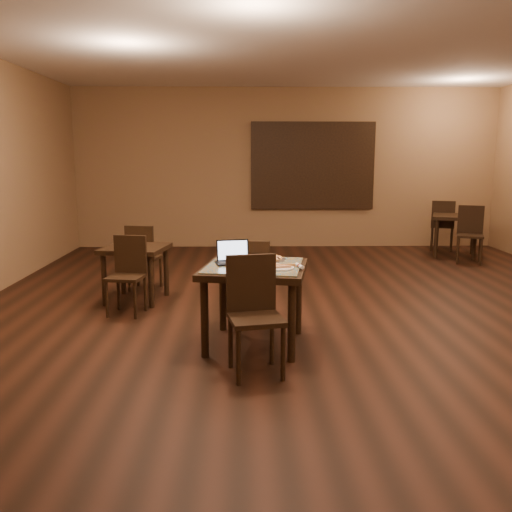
{
  "coord_description": "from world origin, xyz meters",
  "views": [
    {
      "loc": [
        -0.8,
        -5.41,
        1.75
      ],
      "look_at": [
        -0.7,
        -0.6,
        0.85
      ],
      "focal_mm": 38.0,
      "sensor_mm": 36.0,
      "label": 1
    }
  ],
  "objects_px": {
    "pizza_pan": "(266,259)",
    "other_table_a": "(456,222)",
    "other_table_a_chair_near": "(470,231)",
    "other_table_b_chair_near": "(128,270)",
    "chair_main_near": "(254,307)",
    "other_table_b": "(135,256)",
    "chair_main_far": "(252,277)",
    "other_table_b_chair_far": "(142,254)",
    "tiled_table": "(254,276)",
    "other_table_a_chair_far": "(443,223)",
    "laptop": "(233,257)"
  },
  "relations": [
    {
      "from": "pizza_pan",
      "to": "other_table_a",
      "type": "relative_size",
      "value": 0.37
    },
    {
      "from": "chair_main_near",
      "to": "other_table_b_chair_near",
      "type": "xyz_separation_m",
      "value": [
        -1.38,
        1.72,
        -0.05
      ]
    },
    {
      "from": "chair_main_far",
      "to": "other_table_b",
      "type": "height_order",
      "value": "chair_main_far"
    },
    {
      "from": "chair_main_near",
      "to": "other_table_a_chair_near",
      "type": "xyz_separation_m",
      "value": [
        3.65,
        4.54,
        -0.01
      ]
    },
    {
      "from": "pizza_pan",
      "to": "other_table_a",
      "type": "xyz_separation_m",
      "value": [
        3.49,
        4.23,
        -0.17
      ]
    },
    {
      "from": "tiled_table",
      "to": "chair_main_far",
      "type": "relative_size",
      "value": 1.18
    },
    {
      "from": "other_table_b_chair_near",
      "to": "other_table_b_chair_far",
      "type": "height_order",
      "value": "same"
    },
    {
      "from": "other_table_b_chair_near",
      "to": "chair_main_far",
      "type": "bearing_deg",
      "value": -9.27
    },
    {
      "from": "laptop",
      "to": "chair_main_near",
      "type": "bearing_deg",
      "value": -86.11
    },
    {
      "from": "other_table_a_chair_far",
      "to": "tiled_table",
      "type": "bearing_deg",
      "value": 74.83
    },
    {
      "from": "other_table_a_chair_near",
      "to": "other_table_a_chair_far",
      "type": "relative_size",
      "value": 1.0
    },
    {
      "from": "other_table_a_chair_far",
      "to": "other_table_b_chair_near",
      "type": "distance_m",
      "value": 6.33
    },
    {
      "from": "chair_main_near",
      "to": "pizza_pan",
      "type": "distance_m",
      "value": 0.9
    },
    {
      "from": "pizza_pan",
      "to": "other_table_a_chair_near",
      "type": "relative_size",
      "value": 0.4
    },
    {
      "from": "other_table_a_chair_far",
      "to": "other_table_a",
      "type": "bearing_deg",
      "value": 113.3
    },
    {
      "from": "tiled_table",
      "to": "laptop",
      "type": "height_order",
      "value": "laptop"
    },
    {
      "from": "tiled_table",
      "to": "chair_main_far",
      "type": "xyz_separation_m",
      "value": [
        -0.01,
        0.62,
        -0.15
      ]
    },
    {
      "from": "other_table_b",
      "to": "other_table_a_chair_near",
      "type": "bearing_deg",
      "value": 34.4
    },
    {
      "from": "chair_main_far",
      "to": "other_table_a_chair_far",
      "type": "distance_m",
      "value": 5.67
    },
    {
      "from": "other_table_a_chair_near",
      "to": "other_table_b",
      "type": "relative_size",
      "value": 1.13
    },
    {
      "from": "other_table_a",
      "to": "other_table_b_chair_near",
      "type": "xyz_separation_m",
      "value": [
        -5.0,
        -3.37,
        -0.11
      ]
    },
    {
      "from": "tiled_table",
      "to": "other_table_b_chair_near",
      "type": "relative_size",
      "value": 1.23
    },
    {
      "from": "tiled_table",
      "to": "other_table_a_chair_far",
      "type": "xyz_separation_m",
      "value": [
        3.58,
        5.02,
        -0.13
      ]
    },
    {
      "from": "other_table_b_chair_far",
      "to": "tiled_table",
      "type": "bearing_deg",
      "value": 133.65
    },
    {
      "from": "pizza_pan",
      "to": "other_table_a_chair_near",
      "type": "bearing_deg",
      "value": 46.3
    },
    {
      "from": "tiled_table",
      "to": "other_table_b",
      "type": "bearing_deg",
      "value": 141.03
    },
    {
      "from": "chair_main_near",
      "to": "pizza_pan",
      "type": "xyz_separation_m",
      "value": [
        0.14,
        0.86,
        0.23
      ]
    },
    {
      "from": "other_table_a_chair_near",
      "to": "other_table_a_chair_far",
      "type": "height_order",
      "value": "same"
    },
    {
      "from": "tiled_table",
      "to": "pizza_pan",
      "type": "distance_m",
      "value": 0.29
    },
    {
      "from": "other_table_a",
      "to": "other_table_a_chair_near",
      "type": "height_order",
      "value": "other_table_a_chair_near"
    },
    {
      "from": "tiled_table",
      "to": "pizza_pan",
      "type": "xyz_separation_m",
      "value": [
        0.12,
        0.24,
        0.11
      ]
    },
    {
      "from": "other_table_a_chair_far",
      "to": "other_table_b",
      "type": "distance_m",
      "value": 6.04
    },
    {
      "from": "other_table_a",
      "to": "chair_main_near",
      "type": "bearing_deg",
      "value": -105.14
    },
    {
      "from": "tiled_table",
      "to": "other_table_b_chair_near",
      "type": "height_order",
      "value": "other_table_b_chair_near"
    },
    {
      "from": "tiled_table",
      "to": "other_table_a_chair_far",
      "type": "bearing_deg",
      "value": 64.28
    },
    {
      "from": "laptop",
      "to": "chair_main_far",
      "type": "bearing_deg",
      "value": 59.74
    },
    {
      "from": "laptop",
      "to": "other_table_b_chair_near",
      "type": "xyz_separation_m",
      "value": [
        -1.19,
        1.0,
        -0.33
      ]
    },
    {
      "from": "other_table_a_chair_far",
      "to": "laptop",
      "type": "bearing_deg",
      "value": 72.8
    },
    {
      "from": "chair_main_near",
      "to": "laptop",
      "type": "bearing_deg",
      "value": 93.0
    },
    {
      "from": "chair_main_far",
      "to": "other_table_b_chair_far",
      "type": "height_order",
      "value": "chair_main_far"
    },
    {
      "from": "chair_main_near",
      "to": "other_table_a_chair_far",
      "type": "relative_size",
      "value": 1.02
    },
    {
      "from": "other_table_a",
      "to": "other_table_b_chair_far",
      "type": "bearing_deg",
      "value": -134.51
    },
    {
      "from": "chair_main_near",
      "to": "other_table_b",
      "type": "bearing_deg",
      "value": 110.65
    },
    {
      "from": "chair_main_near",
      "to": "laptop",
      "type": "xyz_separation_m",
      "value": [
        -0.18,
        0.72,
        0.28
      ]
    },
    {
      "from": "chair_main_far",
      "to": "other_table_a_chair_near",
      "type": "height_order",
      "value": "other_table_a_chair_near"
    },
    {
      "from": "chair_main_near",
      "to": "pizza_pan",
      "type": "relative_size",
      "value": 2.58
    },
    {
      "from": "pizza_pan",
      "to": "other_table_a_chair_far",
      "type": "distance_m",
      "value": 5.9
    },
    {
      "from": "chair_main_far",
      "to": "other_table_a_chair_far",
      "type": "relative_size",
      "value": 0.96
    },
    {
      "from": "chair_main_far",
      "to": "other_table_a_chair_near",
      "type": "distance_m",
      "value": 4.92
    },
    {
      "from": "laptop",
      "to": "other_table_b",
      "type": "xyz_separation_m",
      "value": [
        -1.21,
        1.5,
        -0.26
      ]
    }
  ]
}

